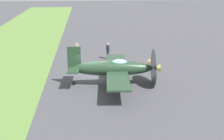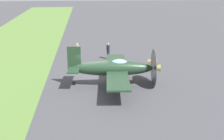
# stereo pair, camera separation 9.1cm
# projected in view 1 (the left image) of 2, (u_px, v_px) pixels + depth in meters

# --- Properties ---
(ground_plane) EXTENTS (160.00, 160.00, 0.00)m
(ground_plane) POSITION_uv_depth(u_px,v_px,m) (92.00, 81.00, 25.08)
(ground_plane) COLOR #424247
(airplane_lead) EXTENTS (9.29, 7.34, 3.31)m
(airplane_lead) POSITION_uv_depth(u_px,v_px,m) (114.00, 68.00, 23.78)
(airplane_lead) COLOR #233D28
(airplane_lead) RESTS_ON ground
(ground_crew_chief) EXTENTS (0.62, 0.38, 1.73)m
(ground_crew_chief) POSITION_uv_depth(u_px,v_px,m) (108.00, 51.00, 31.24)
(ground_crew_chief) COLOR #2D3342
(ground_crew_chief) RESTS_ON ground
(ground_crew_mechanic) EXTENTS (0.57, 0.38, 1.73)m
(ground_crew_mechanic) POSITION_uv_depth(u_px,v_px,m) (77.00, 51.00, 31.10)
(ground_crew_mechanic) COLOR #9E998E
(ground_crew_mechanic) RESTS_ON ground
(supply_crate) EXTENTS (1.09, 1.09, 0.64)m
(supply_crate) POSITION_uv_depth(u_px,v_px,m) (152.00, 64.00, 28.74)
(supply_crate) COLOR olive
(supply_crate) RESTS_ON ground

